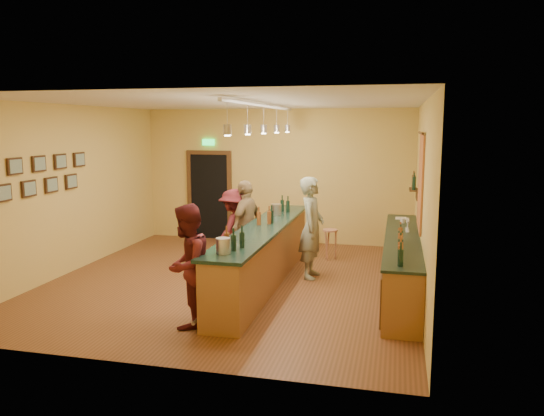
% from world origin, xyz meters
% --- Properties ---
extents(floor, '(7.00, 7.00, 0.00)m').
position_xyz_m(floor, '(0.00, 0.00, 0.00)').
color(floor, brown).
rests_on(floor, ground).
extents(ceiling, '(6.50, 7.00, 0.02)m').
position_xyz_m(ceiling, '(0.00, 0.00, 3.20)').
color(ceiling, silver).
rests_on(ceiling, wall_back).
extents(wall_back, '(6.50, 0.02, 3.20)m').
position_xyz_m(wall_back, '(0.00, 3.50, 1.60)').
color(wall_back, '#D7B550').
rests_on(wall_back, floor).
extents(wall_front, '(6.50, 0.02, 3.20)m').
position_xyz_m(wall_front, '(0.00, -3.50, 1.60)').
color(wall_front, '#D7B550').
rests_on(wall_front, floor).
extents(wall_left, '(0.02, 7.00, 3.20)m').
position_xyz_m(wall_left, '(-3.25, 0.00, 1.60)').
color(wall_left, '#D7B550').
rests_on(wall_left, floor).
extents(wall_right, '(0.02, 7.00, 3.20)m').
position_xyz_m(wall_right, '(3.25, 0.00, 1.60)').
color(wall_right, '#D7B550').
rests_on(wall_right, floor).
extents(doorway, '(1.15, 0.09, 2.48)m').
position_xyz_m(doorway, '(-1.70, 3.47, 1.13)').
color(doorway, black).
rests_on(doorway, wall_back).
extents(tapestry, '(0.03, 1.40, 1.60)m').
position_xyz_m(tapestry, '(3.23, 0.40, 1.85)').
color(tapestry, '#A23820').
rests_on(tapestry, wall_right).
extents(bottle_shelf, '(0.17, 0.55, 0.54)m').
position_xyz_m(bottle_shelf, '(3.17, 1.90, 1.67)').
color(bottle_shelf, '#452F14').
rests_on(bottle_shelf, wall_right).
extents(picture_grid, '(0.06, 2.20, 0.70)m').
position_xyz_m(picture_grid, '(-3.21, -0.75, 1.95)').
color(picture_grid, '#382111').
rests_on(picture_grid, wall_left).
extents(back_counter, '(0.60, 4.55, 1.27)m').
position_xyz_m(back_counter, '(2.97, 0.18, 0.49)').
color(back_counter, brown).
rests_on(back_counter, floor).
extents(tasting_bar, '(0.73, 5.10, 1.38)m').
position_xyz_m(tasting_bar, '(0.58, -0.00, 0.61)').
color(tasting_bar, brown).
rests_on(tasting_bar, floor).
extents(pendant_track, '(0.11, 4.60, 0.50)m').
position_xyz_m(pendant_track, '(0.58, -0.00, 2.98)').
color(pendant_track, silver).
rests_on(pendant_track, ceiling).
extents(bartender, '(0.46, 0.69, 1.88)m').
position_xyz_m(bartender, '(1.33, 0.61, 0.94)').
color(bartender, gray).
rests_on(bartender, floor).
extents(customer_a, '(0.72, 0.89, 1.74)m').
position_xyz_m(customer_a, '(0.03, -2.20, 0.87)').
color(customer_a, '#59191E').
rests_on(customer_a, floor).
extents(customer_b, '(0.62, 1.10, 1.77)m').
position_xyz_m(customer_b, '(0.03, 0.77, 0.89)').
color(customer_b, '#997A51').
rests_on(customer_b, floor).
extents(customer_c, '(0.87, 1.16, 1.59)m').
position_xyz_m(customer_c, '(-0.23, 0.81, 0.80)').
color(customer_c, '#59191E').
rests_on(customer_c, floor).
extents(bar_stool, '(0.31, 0.31, 0.64)m').
position_xyz_m(bar_stool, '(1.50, 2.02, 0.50)').
color(bar_stool, '#A76B4B').
rests_on(bar_stool, floor).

